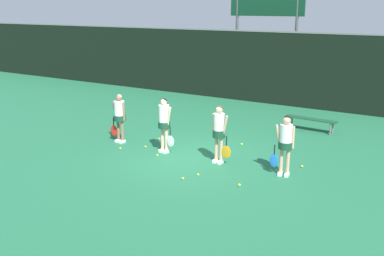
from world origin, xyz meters
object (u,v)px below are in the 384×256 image
scoreboard (267,8)px  player_3 (285,140)px  player_1 (164,121)px  tennis_ball_0 (239,185)px  tennis_ball_5 (302,166)px  bench_courtside (311,120)px  tennis_ball_7 (183,178)px  tennis_ball_6 (120,148)px  tennis_ball_8 (157,155)px  player_2 (219,130)px  tennis_ball_4 (242,144)px  player_0 (119,114)px  tennis_ball_3 (145,147)px  tennis_ball_1 (198,175)px  tennis_ball_2 (159,139)px

scoreboard → player_3: 11.19m
player_1 → tennis_ball_0: (3.31, -1.28, -1.01)m
tennis_ball_5 → tennis_ball_0: bearing=-112.3°
bench_courtside → player_3: (0.82, -4.93, 0.60)m
tennis_ball_7 → player_3: bearing=39.0°
tennis_ball_6 → tennis_ball_8: bearing=3.3°
player_2 → scoreboard: bearing=109.8°
tennis_ball_4 → tennis_ball_5: size_ratio=1.05×
player_2 → tennis_ball_5: (2.27, 0.93, -1.00)m
tennis_ball_0 → tennis_ball_5: 2.43m
scoreboard → tennis_ball_4: (2.54, -7.63, -4.43)m
player_0 → tennis_ball_3: 1.48m
tennis_ball_4 → tennis_ball_6: bearing=-141.4°
player_1 → tennis_ball_1: size_ratio=26.13×
scoreboard → player_0: size_ratio=3.41×
tennis_ball_2 → tennis_ball_8: 1.81m
tennis_ball_3 → tennis_ball_6: (-0.59, -0.59, 0.00)m
tennis_ball_5 → tennis_ball_7: tennis_ball_7 is taller
tennis_ball_3 → tennis_ball_7: bearing=-33.4°
player_1 → tennis_ball_8: bearing=-75.1°
tennis_ball_7 → tennis_ball_1: bearing=66.1°
player_1 → tennis_ball_4: 2.86m
tennis_ball_5 → tennis_ball_6: bearing=-164.9°
tennis_ball_2 → tennis_ball_7: 3.89m
tennis_ball_3 → tennis_ball_6: same height
tennis_ball_1 → tennis_ball_3: 3.09m
tennis_ball_2 → tennis_ball_4: size_ratio=0.91×
scoreboard → tennis_ball_7: size_ratio=80.47×
tennis_ball_3 → tennis_ball_5: size_ratio=0.98×
scoreboard → tennis_ball_7: 12.41m
scoreboard → tennis_ball_3: scoreboard is taller
bench_courtside → tennis_ball_3: (-3.99, -4.98, -0.38)m
tennis_ball_4 → tennis_ball_8: size_ratio=1.07×
player_0 → tennis_ball_4: size_ratio=23.82×
tennis_ball_3 → tennis_ball_6: size_ratio=1.00×
tennis_ball_1 → tennis_ball_6: bearing=168.8°
tennis_ball_6 → tennis_ball_0: bearing=-8.9°
bench_courtside → tennis_ball_5: 4.20m
tennis_ball_8 → player_1: bearing=95.6°
player_3 → tennis_ball_3: size_ratio=25.79×
player_2 → tennis_ball_0: 2.13m
bench_courtside → player_1: size_ratio=1.12×
player_1 → tennis_ball_7: (1.80, -1.68, -1.01)m
tennis_ball_0 → tennis_ball_7: size_ratio=1.01×
tennis_ball_8 → tennis_ball_1: bearing=-21.0°
tennis_ball_4 → tennis_ball_5: 2.66m
tennis_ball_1 → tennis_ball_8: size_ratio=1.03×
tennis_ball_1 → player_2: bearing=91.9°
tennis_ball_2 → tennis_ball_7: tennis_ball_7 is taller
tennis_ball_0 → tennis_ball_4: 3.61m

